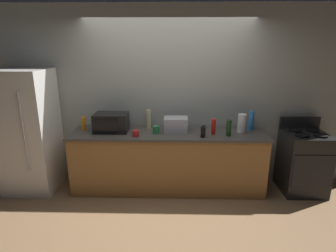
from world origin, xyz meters
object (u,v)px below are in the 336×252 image
at_px(bottle_wine, 229,128).
at_px(mug_green, 156,130).
at_px(stove_range, 303,162).
at_px(bottle_hot_sauce, 213,127).
at_px(mug_red, 136,133).
at_px(bottle_dish_soap, 84,124).
at_px(cordless_phone, 203,131).
at_px(bottle_hand_soap, 149,119).
at_px(toaster_oven, 176,125).
at_px(microwave, 111,122).
at_px(bottle_spray_cleaner, 251,120).
at_px(refrigerator, 29,132).
at_px(paper_towel_roll, 242,123).

relative_size(bottle_wine, mug_green, 2.11).
height_order(stove_range, bottle_hot_sauce, bottle_hot_sauce).
bearing_deg(mug_green, mug_red, -151.86).
height_order(stove_range, mug_green, stove_range).
distance_m(stove_range, bottle_dish_soap, 3.30).
bearing_deg(cordless_phone, bottle_hand_soap, 168.16).
bearing_deg(bottle_wine, stove_range, 5.98).
bearing_deg(cordless_phone, bottle_hot_sauce, 50.99).
bearing_deg(bottle_dish_soap, toaster_oven, -1.50).
distance_m(mug_green, mug_red, 0.31).
bearing_deg(microwave, mug_green, -7.03).
distance_m(bottle_dish_soap, bottle_hot_sauce, 1.91).
bearing_deg(bottle_spray_cleaner, cordless_phone, -154.96).
xyz_separation_m(toaster_oven, bottle_spray_cleaner, (1.12, 0.12, 0.04)).
bearing_deg(mug_green, bottle_wine, -4.90).
bearing_deg(cordless_phone, bottle_spray_cleaner, 40.69).
relative_size(cordless_phone, mug_green, 1.39).
height_order(stove_range, bottle_hand_soap, bottle_hand_soap).
bearing_deg(bottle_dish_soap, refrigerator, -173.08).
bearing_deg(toaster_oven, microwave, -179.26).
height_order(bottle_spray_cleaner, mug_red, bottle_spray_cleaner).
bearing_deg(refrigerator, bottle_hand_soap, 7.81).
bearing_deg(bottle_hand_soap, bottle_spray_cleaner, -2.32).
relative_size(refrigerator, stove_range, 1.67).
bearing_deg(bottle_dish_soap, bottle_hot_sauce, -4.72).
relative_size(mug_green, mug_red, 1.20).
bearing_deg(bottle_hand_soap, stove_range, -5.96).
height_order(bottle_wine, bottle_dish_soap, bottle_wine).
relative_size(stove_range, bottle_hot_sauce, 4.87).
distance_m(microwave, mug_red, 0.46).
bearing_deg(refrigerator, bottle_hot_sauce, -1.30).
relative_size(bottle_spray_cleaner, bottle_hot_sauce, 1.29).
xyz_separation_m(toaster_oven, mug_green, (-0.28, -0.09, -0.05)).
xyz_separation_m(bottle_dish_soap, mug_green, (1.09, -0.13, -0.05)).
bearing_deg(paper_towel_roll, bottle_hot_sauce, -165.22).
bearing_deg(paper_towel_roll, mug_green, -176.13).
bearing_deg(bottle_wine, mug_green, 175.10).
bearing_deg(bottle_hand_soap, bottle_dish_soap, -171.45).
relative_size(stove_range, toaster_oven, 3.18).
xyz_separation_m(stove_range, bottle_hand_soap, (-2.30, 0.24, 0.58)).
bearing_deg(bottle_hand_soap, bottle_wine, -17.43).
height_order(toaster_oven, mug_green, toaster_oven).
bearing_deg(mug_red, paper_towel_roll, 8.67).
bearing_deg(cordless_phone, stove_range, 22.12).
bearing_deg(mug_green, stove_range, 0.88).
distance_m(bottle_hand_soap, bottle_wine, 1.20).
bearing_deg(bottle_spray_cleaner, stove_range, -13.11).
xyz_separation_m(bottle_hand_soap, mug_red, (-0.14, -0.42, -0.10)).
relative_size(bottle_wine, bottle_dish_soap, 1.12).
height_order(toaster_oven, bottle_hot_sauce, bottle_hot_sauce).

